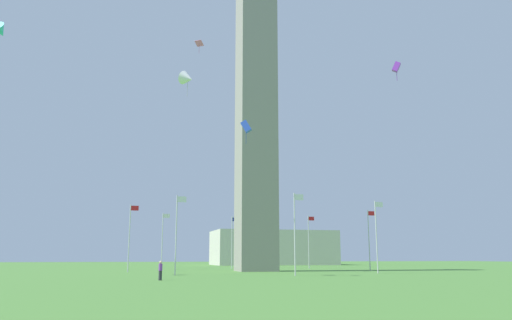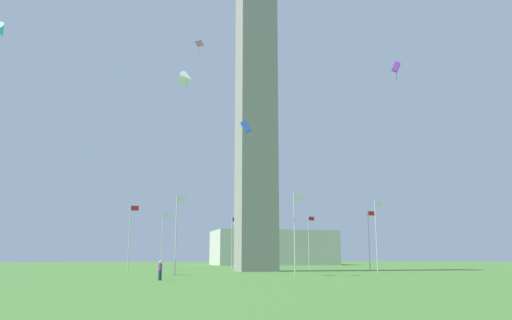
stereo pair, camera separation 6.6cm
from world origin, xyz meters
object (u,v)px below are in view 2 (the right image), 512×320
at_px(person_purple_shirt, 160,271).
at_px(distant_building, 273,248).
at_px(kite_white_delta, 187,79).
at_px(kite_pink_diamond, 199,44).
at_px(flagpole_n, 369,237).
at_px(kite_cyan_delta, 0,31).
at_px(flagpole_s, 130,235).
at_px(kite_purple_box, 396,67).
at_px(flagpole_sw, 177,231).
at_px(obelisk_monument, 256,105).
at_px(kite_blue_box, 246,127).
at_px(flagpole_w, 295,230).
at_px(flagpole_e, 232,240).
at_px(flagpole_nw, 377,233).
at_px(flagpole_se, 163,238).
at_px(flagpole_ne, 309,240).

relative_size(person_purple_shirt, distant_building, 0.06).
bearing_deg(kite_white_delta, kite_pink_diamond, 77.34).
bearing_deg(flagpole_n, kite_cyan_delta, -167.03).
relative_size(flagpole_s, distant_building, 0.31).
bearing_deg(flagpole_n, kite_purple_box, -110.63).
distance_m(kite_pink_diamond, distant_building, 66.72).
distance_m(flagpole_sw, kite_cyan_delta, 29.60).
xyz_separation_m(obelisk_monument, kite_blue_box, (-5.49, -17.71, -8.04)).
height_order(flagpole_w, kite_purple_box, kite_purple_box).
bearing_deg(kite_pink_diamond, flagpole_e, 67.54).
bearing_deg(kite_blue_box, person_purple_shirt, -144.37).
height_order(flagpole_w, kite_cyan_delta, kite_cyan_delta).
distance_m(person_purple_shirt, distant_building, 80.87).
bearing_deg(distant_building, flagpole_s, -123.82).
bearing_deg(kite_pink_diamond, kite_blue_box, -73.60).
height_order(flagpole_nw, kite_white_delta, kite_white_delta).
xyz_separation_m(flagpole_nw, person_purple_shirt, (-26.58, -11.98, -3.97)).
xyz_separation_m(obelisk_monument, distant_building, (16.73, 50.47, -19.68)).
bearing_deg(flagpole_se, flagpole_w, -67.50).
relative_size(kite_purple_box, distant_building, 0.06).
bearing_deg(kite_purple_box, flagpole_w, 118.89).
relative_size(flagpole_e, kite_purple_box, 4.72).
distance_m(flagpole_e, flagpole_w, 34.28).
relative_size(obelisk_monument, flagpole_s, 5.42).
height_order(flagpole_ne, flagpole_s, same).
bearing_deg(flagpole_w, flagpole_nw, 22.50).
bearing_deg(flagpole_e, flagpole_w, -90.00).
bearing_deg(flagpole_e, kite_cyan_delta, -138.43).
xyz_separation_m(flagpole_s, kite_white_delta, (5.29, -16.82, 16.09)).
bearing_deg(kite_cyan_delta, flagpole_s, 37.13).
bearing_deg(flagpole_nw, distant_building, 85.84).
height_order(flagpole_e, flagpole_s, same).
height_order(kite_purple_box, kite_blue_box, kite_purple_box).
xyz_separation_m(kite_pink_diamond, kite_blue_box, (3.68, -12.51, -14.46)).
bearing_deg(kite_white_delta, flagpole_ne, 50.37).
relative_size(obelisk_monument, kite_purple_box, 25.58).
relative_size(obelisk_monument, flagpole_ne, 5.42).
bearing_deg(distant_building, flagpole_n, -89.47).
height_order(obelisk_monument, flagpole_ne, obelisk_monument).
relative_size(flagpole_sw, flagpole_nw, 1.00).
bearing_deg(person_purple_shirt, flagpole_n, 4.32).
relative_size(kite_blue_box, kite_cyan_delta, 0.82).
bearing_deg(flagpole_sw, flagpole_se, 90.00).
xyz_separation_m(flagpole_s, flagpole_nw, (29.26, -12.12, 0.00)).
bearing_deg(flagpole_sw, flagpole_nw, -0.00).
height_order(obelisk_monument, kite_white_delta, obelisk_monument).
bearing_deg(kite_purple_box, distant_building, 82.57).
distance_m(flagpole_e, kite_blue_box, 36.93).
distance_m(flagpole_w, person_purple_shirt, 16.53).
height_order(flagpole_w, distant_building, flagpole_w).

